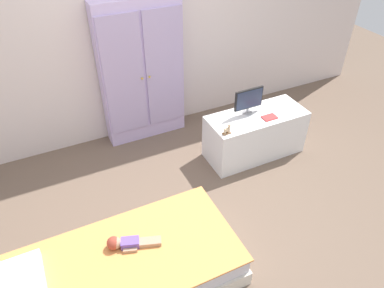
# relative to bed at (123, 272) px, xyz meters

# --- Properties ---
(ground_plane) EXTENTS (10.00, 10.00, 0.02)m
(ground_plane) POSITION_rel_bed_xyz_m (0.73, 0.33, -0.16)
(ground_plane) COLOR brown
(back_wall) EXTENTS (6.40, 0.05, 2.70)m
(back_wall) POSITION_rel_bed_xyz_m (0.73, 1.91, 1.20)
(back_wall) COLOR silver
(back_wall) RESTS_ON ground_plane
(bed) EXTENTS (1.71, 0.83, 0.30)m
(bed) POSITION_rel_bed_xyz_m (0.00, 0.00, 0.00)
(bed) COLOR silver
(bed) RESTS_ON ground_plane
(doll) EXTENTS (0.38, 0.19, 0.10)m
(doll) POSITION_rel_bed_xyz_m (0.06, 0.10, 0.19)
(doll) COLOR #6B4CB2
(doll) RESTS_ON bed
(wardrobe) EXTENTS (0.87, 0.24, 1.54)m
(wardrobe) POSITION_rel_bed_xyz_m (0.82, 1.75, 0.63)
(wardrobe) COLOR silver
(wardrobe) RESTS_ON ground_plane
(tv_stand) EXTENTS (1.03, 0.43, 0.49)m
(tv_stand) POSITION_rel_bed_xyz_m (1.73, 0.90, 0.10)
(tv_stand) COLOR white
(tv_stand) RESTS_ON ground_plane
(tv_monitor) EXTENTS (0.31, 0.10, 0.27)m
(tv_monitor) POSITION_rel_bed_xyz_m (1.65, 0.97, 0.50)
(tv_monitor) COLOR #99999E
(tv_monitor) RESTS_ON tv_stand
(rocking_horse_toy) EXTENTS (0.08, 0.04, 0.10)m
(rocking_horse_toy) POSITION_rel_bed_xyz_m (1.29, 0.76, 0.39)
(rocking_horse_toy) COLOR #8E6642
(rocking_horse_toy) RESTS_ON tv_stand
(book_red) EXTENTS (0.15, 0.10, 0.01)m
(book_red) POSITION_rel_bed_xyz_m (1.81, 0.80, 0.35)
(book_red) COLOR #CC3838
(book_red) RESTS_ON tv_stand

